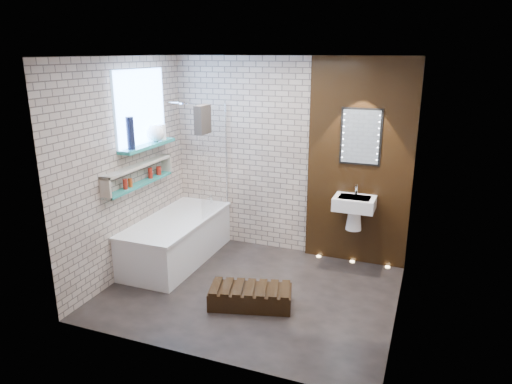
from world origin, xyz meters
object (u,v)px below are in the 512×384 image
at_px(bath_screen, 214,160).
at_px(walnut_step, 250,297).
at_px(bathtub, 177,239).
at_px(washbasin, 354,208).
at_px(led_mirror, 361,137).

distance_m(bath_screen, walnut_step, 1.94).
relative_size(bathtub, washbasin, 3.00).
height_order(led_mirror, walnut_step, led_mirror).
distance_m(washbasin, led_mirror, 0.88).
height_order(bathtub, walnut_step, bathtub).
bearing_deg(bathtub, washbasin, 16.01).
bearing_deg(bath_screen, washbasin, 5.78).
bearing_deg(led_mirror, bath_screen, -169.34).
distance_m(led_mirror, walnut_step, 2.34).
height_order(washbasin, led_mirror, led_mirror).
xyz_separation_m(bathtub, led_mirror, (2.17, 0.78, 1.36)).
relative_size(bath_screen, washbasin, 2.41).
xyz_separation_m(bathtub, bath_screen, (0.35, 0.44, 0.99)).
xyz_separation_m(washbasin, led_mirror, (0.00, 0.16, 0.86)).
relative_size(bathtub, bath_screen, 1.24).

